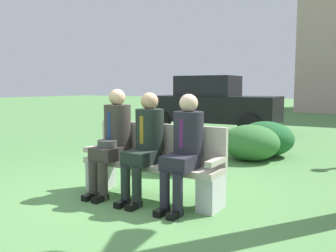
# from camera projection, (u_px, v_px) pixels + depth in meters

# --- Properties ---
(ground_plane) EXTENTS (80.00, 80.00, 0.00)m
(ground_plane) POSITION_uv_depth(u_px,v_px,m) (124.00, 198.00, 4.41)
(ground_plane) COLOR #4F8246
(park_bench) EXTENTS (1.80, 0.44, 0.90)m
(park_bench) POSITION_uv_depth(u_px,v_px,m) (153.00, 164.00, 4.43)
(park_bench) COLOR #B7AD9E
(park_bench) RESTS_ON ground
(seated_man_left) EXTENTS (0.34, 0.72, 1.33)m
(seated_man_left) POSITION_uv_depth(u_px,v_px,m) (113.00, 136.00, 4.55)
(seated_man_left) COLOR #38332D
(seated_man_left) RESTS_ON ground
(seated_man_middle) EXTENTS (0.34, 0.72, 1.29)m
(seated_man_middle) POSITION_uv_depth(u_px,v_px,m) (145.00, 140.00, 4.30)
(seated_man_middle) COLOR #1E2823
(seated_man_middle) RESTS_ON ground
(seated_man_right) EXTENTS (0.34, 0.72, 1.27)m
(seated_man_right) POSITION_uv_depth(u_px,v_px,m) (185.00, 145.00, 4.03)
(seated_man_right) COLOR #23232D
(seated_man_right) RESTS_ON ground
(shrub_near_bench) EXTENTS (1.09, 1.00, 0.68)m
(shrub_near_bench) POSITION_uv_depth(u_px,v_px,m) (266.00, 139.00, 7.11)
(shrub_near_bench) COLOR #205D2C
(shrub_near_bench) RESTS_ON ground
(shrub_mid_lawn) EXTENTS (1.06, 0.97, 0.66)m
(shrub_mid_lawn) POSITION_uv_depth(u_px,v_px,m) (251.00, 143.00, 6.69)
(shrub_mid_lawn) COLOR #367035
(shrub_mid_lawn) RESTS_ON ground
(shrub_far_lawn) EXTENTS (1.03, 0.94, 0.64)m
(shrub_far_lawn) POSITION_uv_depth(u_px,v_px,m) (176.00, 150.00, 5.90)
(shrub_far_lawn) COLOR #1B642B
(shrub_far_lawn) RESTS_ON ground
(parked_car_near) EXTENTS (3.98, 1.88, 1.68)m
(parked_car_near) POSITION_uv_depth(u_px,v_px,m) (212.00, 104.00, 10.97)
(parked_car_near) COLOR black
(parked_car_near) RESTS_ON ground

